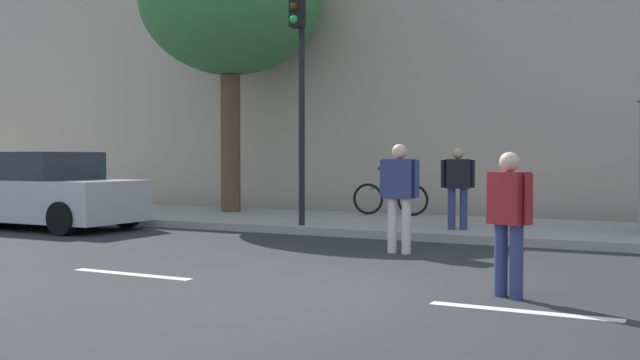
% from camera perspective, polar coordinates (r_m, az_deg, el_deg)
% --- Properties ---
extents(ground_plane, '(80.00, 80.00, 0.00)m').
position_cam_1_polar(ground_plane, '(8.01, -1.57, -8.72)').
color(ground_plane, '#2B2B2D').
extents(sidewalk_curb, '(36.00, 4.00, 0.15)m').
position_cam_1_polar(sidewalk_curb, '(14.48, 11.80, -3.75)').
color(sidewalk_curb, '#9E9B93').
rests_on(sidewalk_curb, ground_plane).
extents(lane_markings, '(25.80, 0.16, 0.01)m').
position_cam_1_polar(lane_markings, '(8.00, -1.57, -8.69)').
color(lane_markings, silver).
rests_on(lane_markings, ground_plane).
extents(building_backdrop, '(36.00, 5.00, 9.74)m').
position_cam_1_polar(building_backdrop, '(19.59, 15.79, 11.74)').
color(building_backdrop, '#B7A893').
rests_on(building_backdrop, ground_plane).
extents(traffic_light, '(0.24, 0.45, 4.54)m').
position_cam_1_polar(traffic_light, '(13.96, -1.67, 8.88)').
color(traffic_light, black).
rests_on(traffic_light, sidewalk_curb).
extents(pedestrian_tallest, '(0.64, 0.26, 1.67)m').
position_cam_1_polar(pedestrian_tallest, '(11.03, 6.29, -0.71)').
color(pedestrian_tallest, silver).
rests_on(pedestrian_tallest, ground_plane).
extents(pedestrian_in_dark_shirt, '(0.52, 0.39, 1.52)m').
position_cam_1_polar(pedestrian_in_dark_shirt, '(7.74, 14.71, -2.62)').
color(pedestrian_in_dark_shirt, navy).
rests_on(pedestrian_in_dark_shirt, ground_plane).
extents(pedestrian_with_bag, '(0.58, 0.38, 1.49)m').
position_cam_1_polar(pedestrian_with_bag, '(13.31, 10.83, -0.18)').
color(pedestrian_with_bag, navy).
rests_on(pedestrian_with_bag, sidewalk_curb).
extents(bicycle_leaning, '(1.77, 0.25, 1.09)m').
position_cam_1_polar(bicycle_leaning, '(16.48, 5.56, -1.44)').
color(bicycle_leaning, black).
rests_on(bicycle_leaning, sidewalk_curb).
extents(parked_car_blue, '(4.32, 1.97, 1.58)m').
position_cam_1_polar(parked_car_blue, '(16.04, -21.25, -0.86)').
color(parked_car_blue, silver).
rests_on(parked_car_blue, ground_plane).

